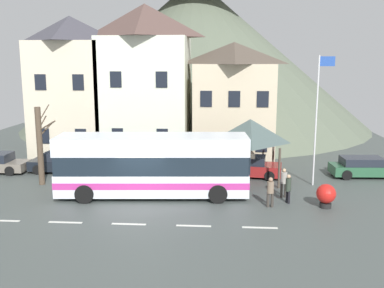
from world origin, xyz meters
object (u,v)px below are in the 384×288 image
Objects in this scene: pedestrian_01 at (270,190)px; flagpole at (318,112)px; parked_car_03 at (64,162)px; townhouse_01 at (146,83)px; hilltop_castle at (194,49)px; parked_car_02 at (364,167)px; transit_bus at (153,166)px; harbour_buoy at (326,195)px; townhouse_02 at (233,102)px; pedestrian_02 at (288,187)px; townhouse_00 at (73,88)px; pedestrian_00 at (284,181)px; parked_car_00 at (248,166)px; bus_shelter at (250,131)px; public_bench at (217,166)px; bare_tree_00 at (40,145)px.

flagpole reaches higher than pedestrian_01.
townhouse_01 is at bearing -134.06° from parked_car_03.
hilltop_castle is 27.41m from parked_car_02.
transit_bus is 8.52m from parked_car_03.
hilltop_castle is 5.06× the size of flagpole.
transit_bus is 1.37× the size of flagpole.
townhouse_01 is at bearing 135.52° from harbour_buoy.
townhouse_02 is at bearing 112.02° from harbour_buoy.
parked_car_03 is (-4.84, -4.76, -5.08)m from townhouse_01.
pedestrian_02 is 1.25× the size of harbour_buoy.
parked_car_02 is (20.63, -4.42, -4.70)m from townhouse_00.
pedestrian_00 is (2.63, -9.68, -3.43)m from townhouse_02.
parked_car_03 is (-11.43, -5.08, -3.71)m from townhouse_02.
townhouse_02 is 7.06× the size of harbour_buoy.
parked_car_00 is 6.97m from harbour_buoy.
townhouse_02 is 6.57m from parked_car_00.
pedestrian_02 is at bearing -83.89° from pedestrian_00.
harbour_buoy is (4.56, -11.28, -3.69)m from townhouse_02.
townhouse_02 is 11.56m from pedestrian_02.
pedestrian_02 is at bearing -67.97° from bus_shelter.
parked_car_02 is (12.59, -22.98, -8.06)m from hilltop_castle.
public_bench is at bearing 122.42° from pedestrian_02.
pedestrian_01 reaches higher than public_bench.
hilltop_castle is 27.09m from flagpole.
bus_shelter reaches higher than pedestrian_01.
bare_tree_00 is at bearing 173.82° from pedestrian_00.
public_bench is (3.03, -22.68, -8.22)m from hilltop_castle.
bus_shelter is at bearing 30.17° from transit_bus.
parked_car_00 is at bearing -179.41° from parked_car_02.
flagpole is at bearing -22.91° from public_bench.
townhouse_00 is at bearing 141.88° from pedestrian_01.
bare_tree_00 is (-14.31, 1.55, 1.48)m from pedestrian_00.
transit_bus is 2.17× the size of bare_tree_00.
public_bench is 0.30× the size of bare_tree_00.
pedestrian_01 is at bearing -81.34° from townhouse_02.
public_bench is at bearing 157.09° from flagpole.
bus_shelter is 0.50× the size of flagpole.
flagpole is 6.22× the size of harbour_buoy.
townhouse_00 is at bearing -177.96° from townhouse_02.
parked_car_03 is at bearing 177.53° from parked_car_02.
hilltop_castle is 23.88× the size of pedestrian_00.
bus_shelter reaches higher than parked_car_03.
parked_car_02 is 2.80× the size of pedestrian_01.
hilltop_castle is at bearing 84.99° from transit_bus.
flagpole is (17.02, -6.64, -0.90)m from townhouse_00.
transit_bus is (7.66, -9.56, -3.62)m from townhouse_00.
townhouse_02 is 6.12m from public_bench.
public_bench is at bearing 53.63° from transit_bus.
townhouse_00 reaches higher than harbour_buoy.
harbour_buoy is (9.11, -1.29, -1.03)m from transit_bus.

